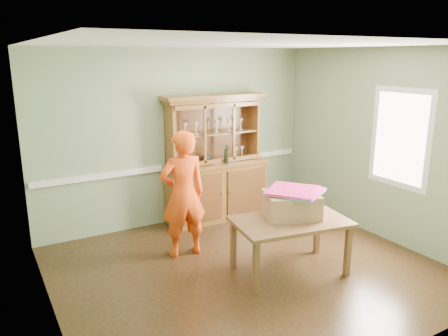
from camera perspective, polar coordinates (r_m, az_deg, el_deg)
floor at (r=5.59m, az=3.10°, el=-13.05°), size 4.50×4.50×0.00m
ceiling at (r=4.96m, az=3.53°, el=15.84°), size 4.50×4.50×0.00m
wall_back at (r=6.83m, az=-5.94°, el=4.01°), size 4.50×0.00×4.50m
wall_left at (r=4.34m, az=-22.43°, el=-3.08°), size 0.00×4.00×4.00m
wall_right at (r=6.59m, az=19.93°, el=2.84°), size 0.00×4.00×4.00m
wall_front at (r=3.68m, az=20.71°, el=-6.01°), size 4.50×0.00×4.50m
chair_rail at (r=6.90m, az=-5.76°, el=0.30°), size 4.41×0.05×0.08m
framed_map at (r=4.58m, az=-22.94°, el=0.34°), size 0.03×0.60×0.46m
window_panel at (r=6.36m, az=21.97°, el=3.64°), size 0.03×0.96×1.36m
china_hutch at (r=7.01m, az=-1.09°, el=-1.06°), size 1.70×0.56×2.00m
dining_table at (r=5.34m, az=8.67°, el=-7.50°), size 1.46×1.01×0.68m
cardboard_box at (r=5.38m, az=8.78°, el=-4.78°), size 0.76×0.69×0.29m
kite_stack at (r=5.35m, az=9.30°, el=-3.00°), size 0.80×0.80×0.04m
person at (r=5.68m, az=-5.37°, el=-3.44°), size 0.64×0.45×1.68m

